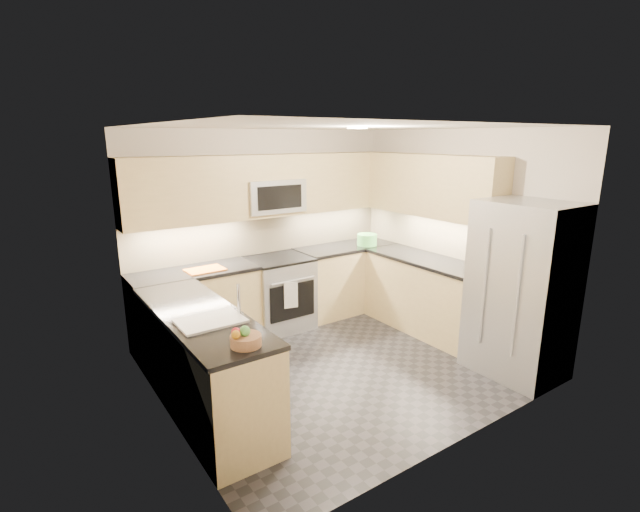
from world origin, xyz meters
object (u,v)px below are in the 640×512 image
at_px(microwave, 272,196).
at_px(cutting_board, 205,270).
at_px(utensil_bowl, 367,240).
at_px(fruit_basket, 246,340).
at_px(refrigerator, 522,290).
at_px(gas_range, 279,294).

xyz_separation_m(microwave, cutting_board, (-0.98, -0.17, -0.75)).
bearing_deg(utensil_bowl, cutting_board, 178.15).
bearing_deg(fruit_basket, refrigerator, -6.44).
xyz_separation_m(refrigerator, utensil_bowl, (-0.10, 2.30, 0.12)).
relative_size(microwave, cutting_board, 1.82).
distance_m(refrigerator, fruit_basket, 2.92).
height_order(gas_range, cutting_board, cutting_board).
relative_size(refrigerator, fruit_basket, 7.97).
distance_m(cutting_board, fruit_basket, 2.10).
xyz_separation_m(utensil_bowl, fruit_basket, (-2.80, -1.97, -0.04)).
height_order(gas_range, microwave, microwave).
bearing_deg(refrigerator, microwave, 119.62).
bearing_deg(utensil_bowl, gas_range, 174.79).
xyz_separation_m(microwave, utensil_bowl, (1.35, -0.25, -0.68)).
xyz_separation_m(microwave, refrigerator, (1.45, -2.55, -0.80)).
bearing_deg(cutting_board, utensil_bowl, -1.85).
height_order(refrigerator, fruit_basket, refrigerator).
height_order(gas_range, refrigerator, refrigerator).
bearing_deg(microwave, cutting_board, -169.96).
relative_size(cutting_board, fruit_basket, 1.84).
bearing_deg(microwave, gas_range, -90.00).
bearing_deg(fruit_basket, microwave, 56.78).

